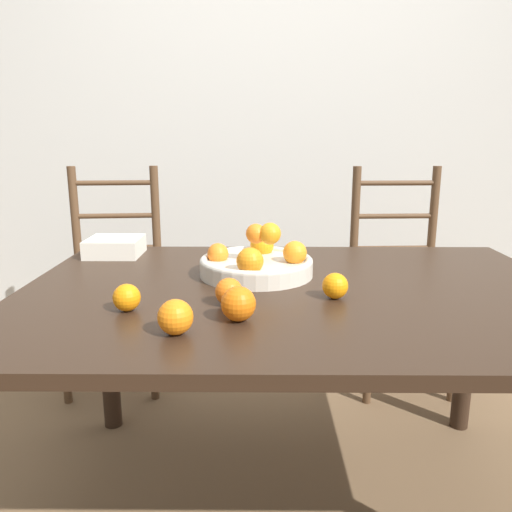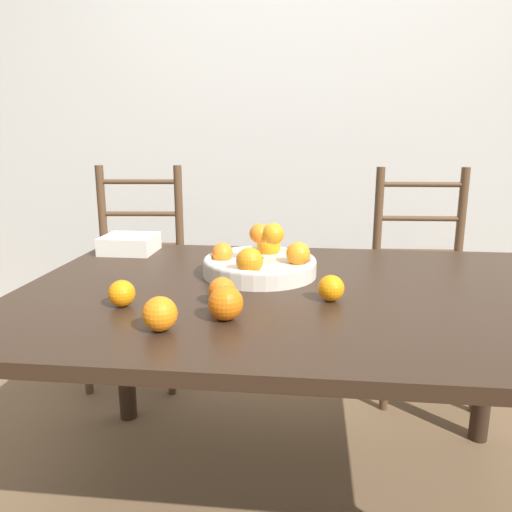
# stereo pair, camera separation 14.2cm
# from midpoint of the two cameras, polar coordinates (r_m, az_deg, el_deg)

# --- Properties ---
(ground_plane) EXTENTS (12.00, 12.00, 0.00)m
(ground_plane) POSITION_cam_midpoint_polar(r_m,az_deg,el_deg) (1.77, 6.71, -26.81)
(ground_plane) COLOR brown
(wall_back) EXTENTS (8.00, 0.06, 2.60)m
(wall_back) POSITION_cam_midpoint_polar(r_m,az_deg,el_deg) (2.97, 7.31, 16.36)
(wall_back) COLOR beige
(wall_back) RESTS_ON ground_plane
(dining_table) EXTENTS (1.57, 1.08, 0.73)m
(dining_table) POSITION_cam_midpoint_polar(r_m,az_deg,el_deg) (1.45, 7.41, -6.98)
(dining_table) COLOR black
(dining_table) RESTS_ON ground_plane
(fruit_bowl) EXTENTS (0.35, 0.35, 0.17)m
(fruit_bowl) POSITION_cam_midpoint_polar(r_m,az_deg,el_deg) (1.53, 3.17, -0.73)
(fruit_bowl) COLOR beige
(fruit_bowl) RESTS_ON dining_table
(orange_loose_0) EXTENTS (0.08, 0.08, 0.08)m
(orange_loose_0) POSITION_cam_midpoint_polar(r_m,az_deg,el_deg) (1.16, 0.03, -5.45)
(orange_loose_0) COLOR orange
(orange_loose_0) RESTS_ON dining_table
(orange_loose_1) EXTENTS (0.08, 0.08, 0.08)m
(orange_loose_1) POSITION_cam_midpoint_polar(r_m,az_deg,el_deg) (1.10, -7.32, -6.65)
(orange_loose_1) COLOR orange
(orange_loose_1) RESTS_ON dining_table
(orange_loose_2) EXTENTS (0.07, 0.07, 0.07)m
(orange_loose_2) POSITION_cam_midpoint_polar(r_m,az_deg,el_deg) (1.27, -0.71, -4.04)
(orange_loose_2) COLOR orange
(orange_loose_2) RESTS_ON dining_table
(orange_loose_3) EXTENTS (0.07, 0.07, 0.07)m
(orange_loose_3) POSITION_cam_midpoint_polar(r_m,az_deg,el_deg) (1.28, -12.06, -4.25)
(orange_loose_3) COLOR orange
(orange_loose_3) RESTS_ON dining_table
(orange_loose_4) EXTENTS (0.07, 0.07, 0.07)m
(orange_loose_4) POSITION_cam_midpoint_polar(r_m,az_deg,el_deg) (1.32, 11.65, -3.66)
(orange_loose_4) COLOR orange
(orange_loose_4) RESTS_ON dining_table
(chair_left) EXTENTS (0.46, 0.44, 1.01)m
(chair_left) POSITION_cam_midpoint_polar(r_m,az_deg,el_deg) (2.45, -11.81, -2.80)
(chair_left) COLOR #513823
(chair_left) RESTS_ON ground_plane
(chair_right) EXTENTS (0.44, 0.42, 1.01)m
(chair_right) POSITION_cam_midpoint_polar(r_m,az_deg,el_deg) (2.40, 20.10, -3.67)
(chair_right) COLOR #513823
(chair_right) RESTS_ON ground_plane
(book_stack) EXTENTS (0.19, 0.18, 0.06)m
(book_stack) POSITION_cam_midpoint_polar(r_m,az_deg,el_deg) (1.88, -12.18, 1.35)
(book_stack) COLOR silver
(book_stack) RESTS_ON dining_table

